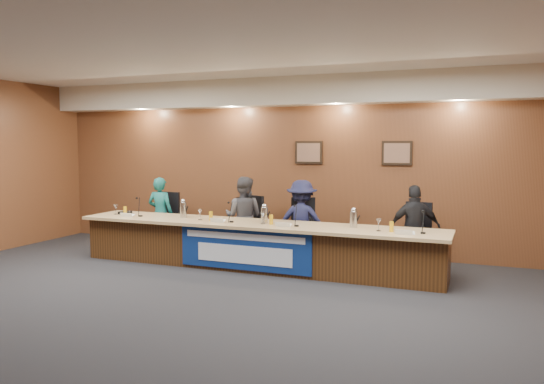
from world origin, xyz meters
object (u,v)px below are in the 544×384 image
Objects in this scene: carafe_right at (354,219)px; panelist_d at (415,229)px; panelist_b at (243,217)px; dais_body at (255,247)px; speakerphone at (127,213)px; panelist_a at (160,214)px; office_chair_a at (164,224)px; carafe_left at (183,210)px; panelist_c at (302,221)px; carafe_mid at (264,215)px; office_chair_c at (303,233)px; office_chair_d at (415,241)px; office_chair_b at (246,229)px; banner at (244,249)px.

panelist_d is at bearing 38.12° from carafe_right.
panelist_b is at bearing -18.63° from panelist_d.
speakerphone is at bearing 179.40° from dais_body.
panelist_a reaches higher than office_chair_a.
speakerphone is (-1.17, -0.01, -0.11)m from carafe_left.
panelist_c is 4.38× the size of speakerphone.
carafe_mid is 1.43m from carafe_right.
office_chair_d is at bearing -20.61° from office_chair_c.
office_chair_a is 1.94× the size of carafe_right.
office_chair_d is 1.84× the size of carafe_left.
speakerphone is at bearing -134.58° from office_chair_b.
panelist_a reaches higher than office_chair_b.
panelist_a reaches higher than speakerphone.
panelist_a is 4.69m from panelist_d.
office_chair_d is (2.96, 0.00, 0.00)m from office_chair_b.
office_chair_b and office_chair_d have the same top height.
office_chair_b is at bearing 123.48° from dais_body.
office_chair_b is 1.91× the size of carafe_mid.
carafe_right is at bearing 165.47° from panelist_a.
speakerphone reaches higher than office_chair_d.
carafe_mid is at bearing -176.84° from carafe_right.
panelist_a reaches higher than carafe_left.
banner is 2.72m from office_chair_d.
office_chair_d is at bearing 8.81° from speakerphone.
office_chair_b is at bearing -174.82° from office_chair_d.
speakerphone is at bearing 170.07° from banner.
panelist_b reaches higher than office_chair_c.
banner reaches higher than office_chair_b.
banner is 0.65m from carafe_mid.
panelist_b is at bearing 115.34° from banner.
speakerphone is (-2.71, 0.06, -0.10)m from carafe_mid.
office_chair_c is (2.83, 0.00, 0.00)m from office_chair_a.
office_chair_a is at bearing -19.85° from panelist_d.
dais_body is 0.96m from office_chair_b.
banner is 1.60× the size of panelist_d.
panelist_a reaches higher than carafe_right.
carafe_right is at bearing 1.68° from dais_body.
carafe_left is at bearing -179.00° from office_chair_c.
panelist_c reaches higher than banner.
carafe_mid reaches higher than banner.
panelist_c is 0.84m from carafe_mid.
banner is (0.00, -0.41, 0.03)m from dais_body.
office_chair_a is (-2.26, 0.79, 0.13)m from dais_body.
panelist_a is at bearing 170.50° from carafe_right.
dais_body is 1.69m from carafe_right.
office_chair_d is (2.96, 0.10, -0.24)m from panelist_b.
dais_body is 4.34× the size of panelist_a.
banner is at bearing 5.88° from panelist_d.
panelist_a is 0.23m from office_chair_a.
dais_body is 0.98m from office_chair_c.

